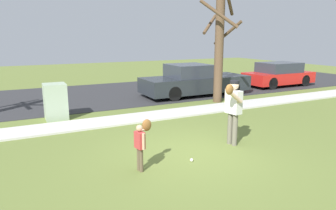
{
  "coord_description": "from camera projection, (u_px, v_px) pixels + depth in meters",
  "views": [
    {
      "loc": [
        -3.67,
        -6.02,
        2.75
      ],
      "look_at": [
        -0.09,
        1.03,
        1.0
      ],
      "focal_mm": 32.95,
      "sensor_mm": 36.0,
      "label": 1
    }
  ],
  "objects": [
    {
      "name": "parked_hatchback_red",
      "position": [
        279.0,
        75.0,
        17.48
      ],
      "size": [
        4.0,
        1.75,
        1.33
      ],
      "color": "red",
      "rests_on": "road_surface"
    },
    {
      "name": "person_adult",
      "position": [
        233.0,
        105.0,
        7.8
      ],
      "size": [
        0.67,
        0.7,
        1.68
      ],
      "rotation": [
        0.0,
        0.0,
        -2.99
      ],
      "color": "#6B6656",
      "rests_on": "ground"
    },
    {
      "name": "utility_cabinet",
      "position": [
        55.0,
        101.0,
        10.44
      ],
      "size": [
        0.72,
        0.73,
        1.22
      ],
      "primitive_type": "cube",
      "color": "#9EB293",
      "rests_on": "ground"
    },
    {
      "name": "street_tree_near",
      "position": [
        219.0,
        46.0,
        12.83
      ],
      "size": [
        1.84,
        1.88,
        4.48
      ],
      "color": "brown",
      "rests_on": "ground"
    },
    {
      "name": "sidewalk_strip",
      "position": [
        136.0,
        118.0,
        10.58
      ],
      "size": [
        36.0,
        1.2,
        0.06
      ],
      "primitive_type": "cube",
      "color": "beige",
      "rests_on": "ground"
    },
    {
      "name": "person_child",
      "position": [
        142.0,
        139.0,
        6.4
      ],
      "size": [
        0.45,
        0.45,
        1.05
      ],
      "rotation": [
        0.0,
        0.0,
        0.16
      ],
      "color": "brown",
      "rests_on": "ground"
    },
    {
      "name": "ground_plane",
      "position": [
        137.0,
        119.0,
        10.5
      ],
      "size": [
        48.0,
        48.0,
        0.0
      ],
      "primitive_type": "plane",
      "color": "olive"
    },
    {
      "name": "parked_pickup_dark",
      "position": [
        194.0,
        81.0,
        14.74
      ],
      "size": [
        5.2,
        1.95,
        1.48
      ],
      "color": "#23282D",
      "rests_on": "road_surface"
    },
    {
      "name": "baseball",
      "position": [
        192.0,
        160.0,
        6.94
      ],
      "size": [
        0.07,
        0.07,
        0.07
      ],
      "primitive_type": "sphere",
      "color": "white",
      "rests_on": "ground"
    },
    {
      "name": "road_surface",
      "position": [
        99.0,
        95.0,
        14.94
      ],
      "size": [
        36.0,
        6.8,
        0.02
      ],
      "primitive_type": "cube",
      "color": "#2D2D30",
      "rests_on": "ground"
    }
  ]
}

